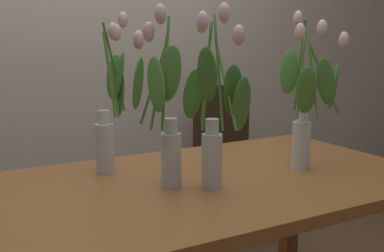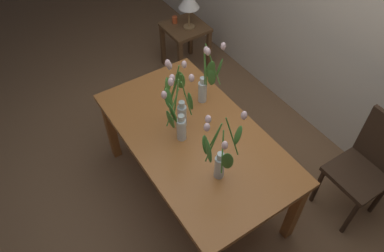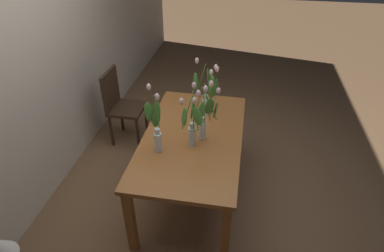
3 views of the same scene
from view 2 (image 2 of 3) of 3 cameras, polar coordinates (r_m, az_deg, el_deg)
ground_plane at (r=3.23m, az=0.33°, el=-10.03°), size 18.00×18.00×0.00m
room_wall_rear at (r=3.16m, az=24.76°, el=17.55°), size 9.00×0.10×2.70m
dining_table at (r=2.70m, az=0.39°, el=-2.66°), size 1.60×0.90×0.74m
tulip_vase_0 at (r=2.56m, az=-2.19°, el=3.96°), size 0.16×0.21×0.58m
tulip_vase_1 at (r=2.73m, az=2.36°, el=7.04°), size 0.17×0.17×0.58m
tulip_vase_2 at (r=2.44m, az=-2.12°, el=1.54°), size 0.17×0.25×0.59m
tulip_vase_3 at (r=2.23m, az=4.39°, el=-4.65°), size 0.24×0.26×0.59m
dining_chair at (r=3.04m, az=25.97°, el=-5.44°), size 0.41×0.41×0.93m
side_table at (r=4.16m, az=-1.06°, el=14.08°), size 0.44×0.44×0.55m
table_lamp at (r=3.91m, az=-0.49°, el=19.03°), size 0.22×0.22×0.40m
pillar_candle at (r=4.13m, az=-2.73°, el=16.36°), size 0.06×0.06×0.07m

